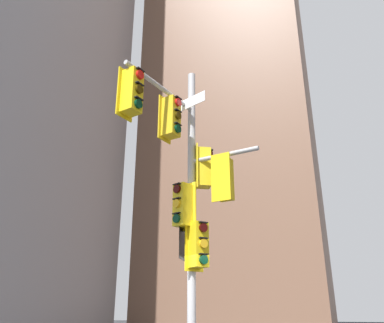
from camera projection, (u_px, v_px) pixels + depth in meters
name	position (u px, v px, depth m)	size (l,w,h in m)	color
building_mid_block	(234.00, 88.00, 35.74)	(12.50, 12.50, 40.70)	brown
signal_pole_assembly	(187.00, 178.00, 9.23)	(2.61, 2.89, 7.37)	#B2B2B5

